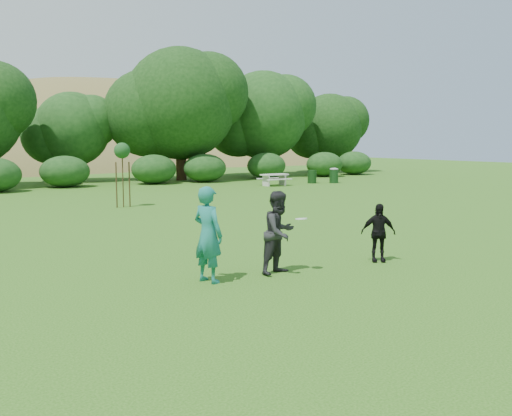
{
  "coord_description": "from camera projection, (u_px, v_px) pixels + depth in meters",
  "views": [
    {
      "loc": [
        -8.66,
        -10.03,
        2.99
      ],
      "look_at": [
        0.0,
        3.0,
        1.1
      ],
      "focal_mm": 40.0,
      "sensor_mm": 36.0,
      "label": 1
    }
  ],
  "objects": [
    {
      "name": "sapling",
      "position": [
        122.0,
        152.0,
        24.97
      ],
      "size": [
        0.7,
        0.7,
        2.85
      ],
      "color": "#382915",
      "rests_on": "ground"
    },
    {
      "name": "player_grey",
      "position": [
        279.0,
        232.0,
        12.67
      ],
      "size": [
        1.05,
        0.91,
        1.86
      ],
      "primitive_type": "imported",
      "rotation": [
        0.0,
        0.0,
        0.26
      ],
      "color": "black",
      "rests_on": "ground"
    },
    {
      "name": "trash_can_lidded",
      "position": [
        334.0,
        175.0,
        39.22
      ],
      "size": [
        0.6,
        0.6,
        1.05
      ],
      "color": "#133615",
      "rests_on": "ground"
    },
    {
      "name": "trash_can_near",
      "position": [
        312.0,
        177.0,
        39.03
      ],
      "size": [
        0.6,
        0.6,
        0.9
      ],
      "primitive_type": "cylinder",
      "color": "black",
      "rests_on": "ground"
    },
    {
      "name": "tree_row",
      "position": [
        85.0,
        111.0,
        38.32
      ],
      "size": [
        53.92,
        10.38,
        9.62
      ],
      "color": "#3A2616",
      "rests_on": "ground"
    },
    {
      "name": "frisbee",
      "position": [
        301.0,
        219.0,
        12.74
      ],
      "size": [
        0.27,
        0.27,
        0.05
      ],
      "color": "white",
      "rests_on": "ground"
    },
    {
      "name": "ground",
      "position": [
        326.0,
        267.0,
        13.41
      ],
      "size": [
        120.0,
        120.0,
        0.0
      ],
      "primitive_type": "plane",
      "color": "#19470C",
      "rests_on": "ground"
    },
    {
      "name": "player_teal",
      "position": [
        208.0,
        234.0,
        11.89
      ],
      "size": [
        0.68,
        0.85,
        2.03
      ],
      "primitive_type": "imported",
      "rotation": [
        0.0,
        0.0,
        1.87
      ],
      "color": "#186C64",
      "rests_on": "ground"
    },
    {
      "name": "picnic_table",
      "position": [
        274.0,
        178.0,
        36.91
      ],
      "size": [
        1.8,
        1.48,
        0.76
      ],
      "color": "beige",
      "rests_on": "ground"
    },
    {
      "name": "player_black",
      "position": [
        378.0,
        233.0,
        13.93
      ],
      "size": [
        0.9,
        0.75,
        1.44
      ],
      "primitive_type": "imported",
      "rotation": [
        0.0,
        0.0,
        -0.57
      ],
      "color": "black",
      "rests_on": "ground"
    }
  ]
}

